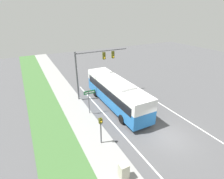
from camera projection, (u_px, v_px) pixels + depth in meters
name	position (u px, v px, depth m)	size (l,w,h in m)	color
ground_plane	(169.00, 137.00, 16.02)	(80.00, 80.00, 0.00)	#4C4C4F
sidewalk	(109.00, 161.00, 13.37)	(2.80, 80.00, 0.12)	gray
grass_verge	(68.00, 178.00, 12.03)	(3.60, 80.00, 0.10)	#3D6633
lane_divider_near	(137.00, 150.00, 14.50)	(0.14, 30.00, 0.01)	silver
lane_divider_far	(196.00, 126.00, 17.54)	(0.14, 30.00, 0.01)	silver
bus	(116.00, 92.00, 20.63)	(2.76, 11.42, 3.38)	#236BB7
signal_gantry	(93.00, 64.00, 21.82)	(7.07, 0.41, 6.25)	#4C4C51
pedestrian_signal	(101.00, 127.00, 14.49)	(0.28, 0.34, 2.61)	#4C4C51
street_sign	(89.00, 98.00, 18.84)	(1.29, 0.08, 2.90)	#4C4C51
utility_cabinet	(124.00, 171.00, 11.74)	(0.62, 0.55, 1.23)	#B7B29E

